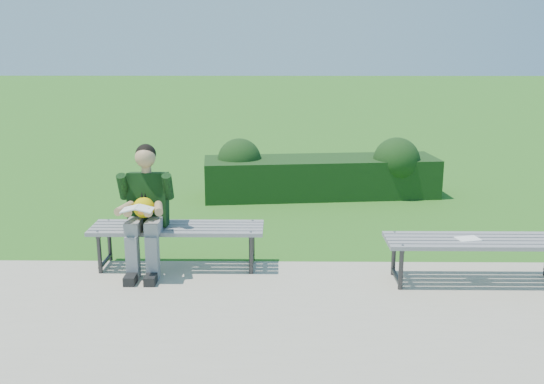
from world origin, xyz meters
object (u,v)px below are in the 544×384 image
at_px(hedge, 322,173).
at_px(bench_right, 478,244).
at_px(bench_left, 177,231).
at_px(paper_sheet, 468,239).
at_px(seated_boy, 146,206).

distance_m(hedge, bench_right, 3.81).
relative_size(bench_left, paper_sheet, 7.17).
bearing_deg(paper_sheet, seated_boy, 174.62).
distance_m(bench_left, seated_boy, 0.43).
xyz_separation_m(bench_left, paper_sheet, (2.92, -0.39, 0.06)).
bearing_deg(bench_left, hedge, 61.50).
distance_m(bench_right, paper_sheet, 0.12).
bearing_deg(paper_sheet, bench_right, 0.00).
bearing_deg(hedge, paper_sheet, -71.78).
bearing_deg(bench_left, bench_right, -7.46).
distance_m(hedge, seated_boy, 3.88).
distance_m(hedge, bench_left, 3.64).
bearing_deg(seated_boy, bench_right, -5.22).
height_order(bench_right, seated_boy, seated_boy).
distance_m(bench_right, seated_boy, 3.34).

